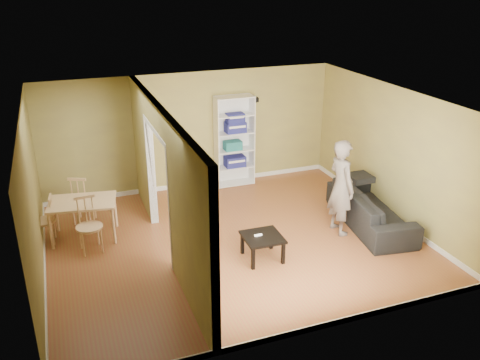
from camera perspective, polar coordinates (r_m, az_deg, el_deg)
name	(u,v)px	position (r m, az deg, el deg)	size (l,w,h in m)	color
room_shell	(233,175)	(8.77, -0.77, 0.57)	(6.50, 6.50, 6.50)	brown
partition	(165,184)	(8.48, -8.44, -0.48)	(0.22, 5.50, 2.60)	olive
wall_speaker	(256,100)	(11.50, 1.80, 9.00)	(0.10, 0.10, 0.10)	black
sofa	(371,204)	(10.04, 14.52, -2.57)	(1.00, 2.34, 0.89)	black
person	(342,179)	(9.40, 11.36, 0.08)	(0.60, 0.77, 2.12)	slate
bookshelf	(234,141)	(11.47, -0.73, 4.45)	(0.87, 0.38, 2.06)	white
paper_box_navy_a	(235,161)	(11.58, -0.59, 2.13)	(0.46, 0.30, 0.23)	navy
paper_box_teal	(233,145)	(11.44, -0.83, 3.91)	(0.39, 0.25, 0.20)	#0A5F55
paper_box_navy_b	(235,127)	(11.33, -0.53, 5.96)	(0.45, 0.29, 0.23)	#151A48
paper_box_navy_c	(235,119)	(11.28, -0.55, 6.85)	(0.39, 0.25, 0.20)	navy
coffee_table	(263,240)	(8.64, 2.55, -6.70)	(0.64, 0.64, 0.43)	black
game_controller	(258,235)	(8.61, 2.05, -6.20)	(0.13, 0.04, 0.03)	white
dining_table	(82,205)	(9.60, -17.28, -2.70)	(1.17, 0.78, 0.73)	#ECB980
chair_left	(44,220)	(9.75, -21.19, -4.19)	(0.41, 0.41, 0.89)	#D6AF84
chair_near	(89,226)	(9.17, -16.59, -4.92)	(0.46, 0.46, 0.99)	#D7B17E
chair_far	(83,198)	(10.28, -17.24, -1.96)	(0.46, 0.46, 1.00)	tan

